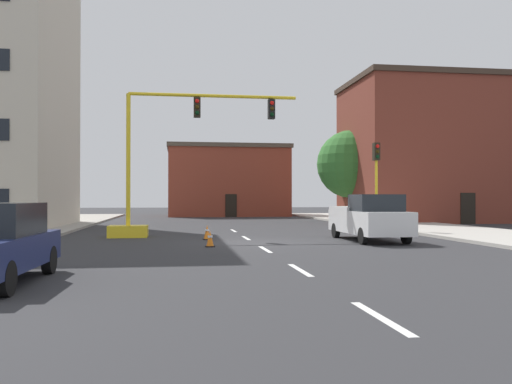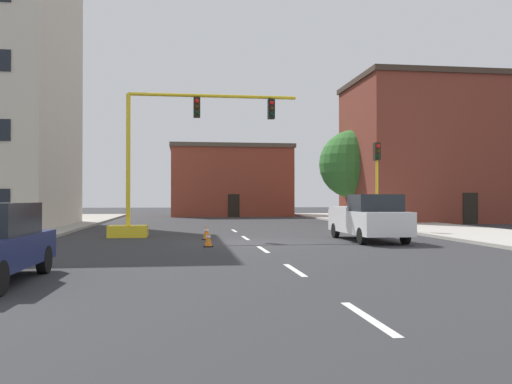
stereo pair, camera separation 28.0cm
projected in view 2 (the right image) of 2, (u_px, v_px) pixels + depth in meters
ground_plane at (252, 243)px, 22.13m from camera, size 160.00×160.00×0.00m
sidewalk_left at (16, 231)px, 28.49m from camera, size 6.00×56.00×0.14m
sidewalk_right at (430, 228)px, 31.62m from camera, size 6.00×56.00×0.14m
lane_stripe_seg_0 at (368, 318)px, 8.25m from camera, size 0.16×2.40×0.01m
lane_stripe_seg_1 at (295, 270)px, 13.70m from camera, size 0.16×2.40×0.01m
lane_stripe_seg_2 at (263, 249)px, 19.15m from camera, size 0.16×2.40×0.01m
lane_stripe_seg_3 at (245, 238)px, 24.60m from camera, size 0.16×2.40×0.01m
lane_stripe_seg_4 at (234, 231)px, 30.05m from camera, size 0.16×2.40×0.01m
building_brick_center at (230, 181)px, 54.72m from camera, size 12.17×7.37×7.13m
building_row_right at (440, 151)px, 41.87m from camera, size 13.90×9.22×10.98m
traffic_signal_gantry at (153, 190)px, 25.33m from camera, size 8.92×1.20×6.83m
traffic_light_pole_right at (377, 166)px, 28.62m from camera, size 0.32×0.47×4.80m
tree_right_far at (353, 164)px, 42.63m from camera, size 5.41×5.41×7.24m
pickup_truck_white at (368, 218)px, 22.99m from camera, size 2.03×5.40×1.99m
traffic_cone_roadside_a at (208, 239)px, 20.17m from camera, size 0.36×0.36×0.61m
traffic_cone_roadside_b at (206, 232)px, 23.66m from camera, size 0.36×0.36×0.66m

